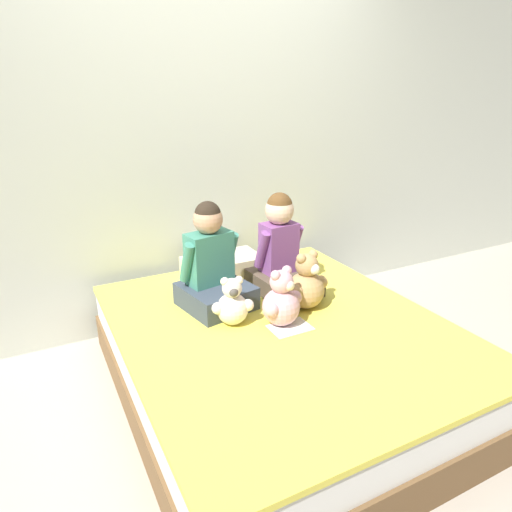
% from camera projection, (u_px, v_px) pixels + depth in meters
% --- Properties ---
extents(ground_plane, '(14.00, 14.00, 0.00)m').
position_uv_depth(ground_plane, '(280.00, 388.00, 2.53)').
color(ground_plane, '#B2A899').
extents(wall_behind_bed, '(8.00, 0.06, 2.50)m').
position_uv_depth(wall_behind_bed, '(202.00, 139.00, 2.98)').
color(wall_behind_bed, beige).
rests_on(wall_behind_bed, ground_plane).
extents(bed, '(1.63, 1.90, 0.41)m').
position_uv_depth(bed, '(281.00, 357.00, 2.46)').
color(bed, brown).
rests_on(bed, ground_plane).
extents(child_on_left, '(0.41, 0.42, 0.60)m').
position_uv_depth(child_on_left, '(212.00, 268.00, 2.52)').
color(child_on_left, '#384251').
rests_on(child_on_left, bed).
extents(child_on_right, '(0.35, 0.42, 0.59)m').
position_uv_depth(child_on_right, '(281.00, 253.00, 2.71)').
color(child_on_right, brown).
rests_on(child_on_right, bed).
extents(teddy_bear_held_by_left_child, '(0.22, 0.17, 0.26)m').
position_uv_depth(teddy_bear_held_by_left_child, '(232.00, 304.00, 2.35)').
color(teddy_bear_held_by_left_child, silver).
rests_on(teddy_bear_held_by_left_child, bed).
extents(teddy_bear_held_by_right_child, '(0.27, 0.21, 0.33)m').
position_uv_depth(teddy_bear_held_by_right_child, '(306.00, 285.00, 2.52)').
color(teddy_bear_held_by_right_child, tan).
rests_on(teddy_bear_held_by_right_child, bed).
extents(teddy_bear_between_children, '(0.25, 0.20, 0.31)m').
position_uv_depth(teddy_bear_between_children, '(281.00, 301.00, 2.34)').
color(teddy_bear_between_children, '#DBA3B2').
rests_on(teddy_bear_between_children, bed).
extents(pillow_at_headboard, '(0.50, 0.29, 0.11)m').
position_uv_depth(pillow_at_headboard, '(223.00, 265.00, 3.01)').
color(pillow_at_headboard, beige).
rests_on(pillow_at_headboard, bed).
extents(sign_card, '(0.21, 0.15, 0.00)m').
position_uv_depth(sign_card, '(290.00, 327.00, 2.34)').
color(sign_card, white).
rests_on(sign_card, bed).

